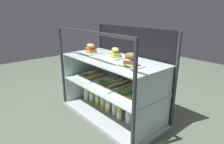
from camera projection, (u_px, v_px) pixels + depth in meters
ground_plane at (112, 115)px, 2.07m from camera, size 6.00×6.00×0.02m
case_base_deck at (112, 113)px, 2.07m from camera, size 1.13×0.56×0.03m
case_frame at (124, 68)px, 2.02m from camera, size 1.13×0.56×0.91m
riser_lower_tier at (112, 99)px, 2.01m from camera, size 1.07×0.50×0.30m
shelf_lower_glass at (112, 85)px, 1.97m from camera, size 1.09×0.51×0.01m
riser_upper_tier at (112, 73)px, 1.92m from camera, size 1.07×0.50×0.26m
shelf_upper_glass at (112, 59)px, 1.88m from camera, size 1.09×0.51×0.01m
plated_roll_sandwich_near_left_corner at (91, 50)px, 2.10m from camera, size 0.19×0.19×0.11m
plated_roll_sandwich_right_of_center at (115, 54)px, 1.91m from camera, size 0.18×0.18×0.10m
plated_roll_sandwich_far_right at (131, 62)px, 1.60m from camera, size 0.18×0.18×0.12m
open_sandwich_tray_left_of_center at (95, 75)px, 2.21m from camera, size 0.30×0.37×0.06m
open_sandwich_tray_near_right_corner at (113, 83)px, 1.96m from camera, size 0.30×0.37×0.06m
open_sandwich_tray_near_left_corner at (136, 93)px, 1.72m from camera, size 0.30×0.37×0.06m
juice_bottle_front_second at (87, 92)px, 2.32m from camera, size 0.07×0.07×0.23m
juice_bottle_near_post at (92, 95)px, 2.25m from camera, size 0.06×0.06×0.22m
juice_bottle_front_middle at (98, 98)px, 2.19m from camera, size 0.06×0.06×0.22m
juice_bottle_back_center at (103, 99)px, 2.11m from camera, size 0.06×0.06×0.26m
juice_bottle_back_right at (108, 104)px, 2.03m from camera, size 0.06×0.06×0.23m
juice_bottle_back_left at (115, 108)px, 1.98m from camera, size 0.06×0.06×0.20m
juice_bottle_tucked_behind at (119, 113)px, 1.89m from camera, size 0.06×0.06×0.20m
juice_bottle_front_fourth at (129, 114)px, 1.82m from camera, size 0.07×0.07×0.24m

